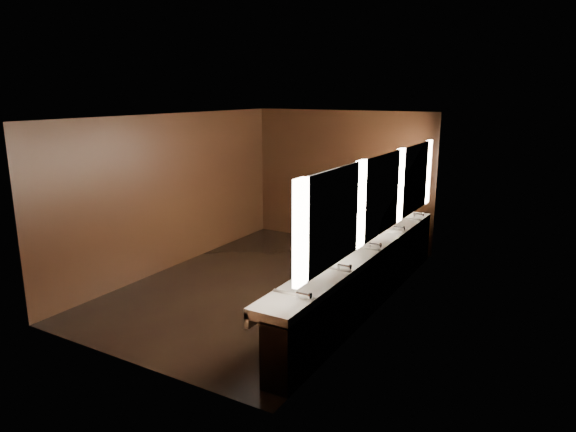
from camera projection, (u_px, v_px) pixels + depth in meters
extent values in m
plane|color=black|center=(266.00, 284.00, 8.68)|extent=(6.00, 6.00, 0.00)
cube|color=#2D2D2B|center=(264.00, 116.00, 8.02)|extent=(4.00, 6.00, 0.02)
cube|color=black|center=(342.00, 177.00, 10.87)|extent=(4.00, 0.02, 2.80)
cube|color=black|center=(123.00, 252.00, 5.83)|extent=(4.00, 0.02, 2.80)
cube|color=black|center=(173.00, 192.00, 9.33)|extent=(0.02, 6.00, 2.80)
cube|color=black|center=(382.00, 218.00, 7.38)|extent=(0.02, 6.00, 2.80)
cube|color=black|center=(368.00, 281.00, 7.70)|extent=(0.36, 5.40, 0.81)
cube|color=silver|center=(363.00, 252.00, 7.64)|extent=(0.55, 5.40, 0.12)
cube|color=silver|center=(348.00, 254.00, 7.78)|extent=(0.06, 5.40, 0.18)
cylinder|color=silver|center=(304.00, 294.00, 5.67)|extent=(0.18, 0.04, 0.04)
cylinder|color=silver|center=(344.00, 266.00, 6.59)|extent=(0.18, 0.04, 0.04)
cylinder|color=silver|center=(375.00, 245.00, 7.52)|extent=(0.18, 0.04, 0.04)
cylinder|color=silver|center=(399.00, 228.00, 8.44)|extent=(0.18, 0.04, 0.04)
cylinder|color=silver|center=(418.00, 214.00, 9.36)|extent=(0.18, 0.04, 0.04)
cube|color=#FAE6CE|center=(300.00, 233.00, 5.29)|extent=(0.06, 0.22, 1.15)
cube|color=white|center=(334.00, 217.00, 5.96)|extent=(0.03, 1.32, 1.15)
cube|color=#FAE6CE|center=(360.00, 205.00, 6.64)|extent=(0.06, 0.23, 1.15)
cube|color=white|center=(382.00, 194.00, 7.30)|extent=(0.03, 1.32, 1.15)
cube|color=#FAE6CE|center=(399.00, 185.00, 7.98)|extent=(0.06, 0.23, 1.15)
cube|color=white|center=(415.00, 178.00, 8.64)|extent=(0.03, 1.32, 1.15)
cube|color=#FAE6CE|center=(427.00, 172.00, 9.32)|extent=(0.06, 0.22, 1.15)
imported|color=#96B9E0|center=(320.00, 247.00, 7.75)|extent=(0.58, 0.74, 1.78)
cylinder|color=black|center=(312.00, 316.00, 6.72)|extent=(0.49, 0.49, 0.61)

